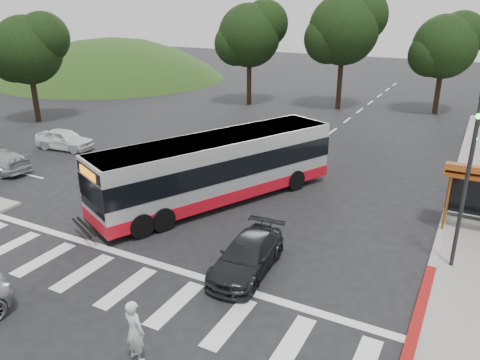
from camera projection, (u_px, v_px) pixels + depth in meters
The scene contains 15 objects.
ground at pixel (205, 228), 19.97m from camera, with size 140.00×140.00×0.00m, color black.
curb_east at pixel (450, 200), 22.62m from camera, with size 0.30×40.00×0.15m, color #9E9991.
curb_east_red at pixel (419, 314), 14.36m from camera, with size 0.32×6.00×0.15m, color maroon.
hillside_nw at pixel (114, 79), 58.69m from camera, with size 44.00×44.00×10.00m, color #274315.
crosswalk_ladder at pixel (127, 287), 15.83m from camera, with size 18.00×2.60×0.01m, color silver.
traffic_signal_ne_tall at pixel (469, 167), 15.63m from camera, with size 0.18×0.37×6.50m.
traffic_signal_ne_short at pixel (473, 152), 21.91m from camera, with size 0.18×0.37×4.00m.
tree_north_a at pixel (345, 28), 39.86m from camera, with size 6.60×6.15×10.17m.
tree_north_b at pixel (446, 46), 38.47m from camera, with size 5.72×5.33×8.43m.
tree_north_c at pixel (250, 34), 41.92m from camera, with size 6.16×5.74×9.30m.
tree_west_a at pixel (29, 49), 35.81m from camera, with size 5.72×5.33×8.43m.
transit_bus at pixel (218, 170), 22.19m from camera, with size 2.66×12.27×3.17m, color #B3B6B8, non-canonical shape.
pedestrian at pixel (134, 331), 12.34m from camera, with size 0.68×0.44×1.85m, color silver.
dark_sedan at pixel (247, 256), 16.61m from camera, with size 1.71×4.21×1.22m, color black.
west_car_white at pixel (64, 139), 30.43m from camera, with size 1.59×3.94×1.34m, color white.
Camera 1 is at (9.70, -15.13, 9.07)m, focal length 35.00 mm.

